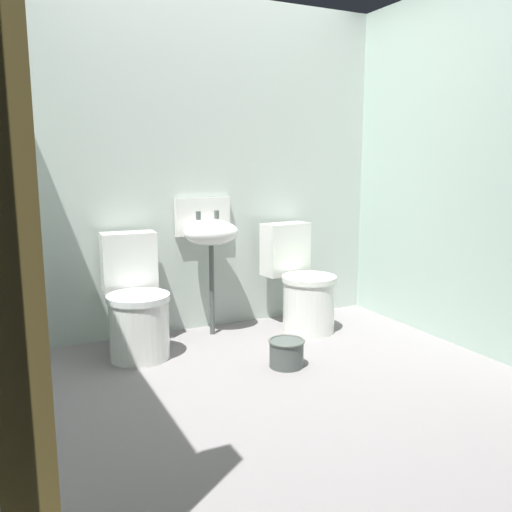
# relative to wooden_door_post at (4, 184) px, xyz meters

# --- Properties ---
(ground_plane) EXTENTS (3.26, 2.86, 0.08)m
(ground_plane) POSITION_rel_wooden_door_post_xyz_m (1.34, 1.08, -1.24)
(ground_plane) COLOR gray
(wall_back) EXTENTS (3.26, 0.10, 2.41)m
(wall_back) POSITION_rel_wooden_door_post_xyz_m (1.34, 2.36, 0.00)
(wall_back) COLOR #B4C1B7
(wall_back) RESTS_ON ground
(wall_right) EXTENTS (0.10, 2.66, 2.41)m
(wall_right) POSITION_rel_wooden_door_post_xyz_m (2.82, 1.18, 0.00)
(wall_right) COLOR #AEC8B9
(wall_right) RESTS_ON ground
(wooden_door_post) EXTENTS (0.14, 0.14, 2.41)m
(wooden_door_post) POSITION_rel_wooden_door_post_xyz_m (0.00, 0.00, 0.00)
(wooden_door_post) COLOR olive
(wooden_door_post) RESTS_ON ground
(toilet_left) EXTENTS (0.42, 0.61, 0.78)m
(toilet_left) POSITION_rel_wooden_door_post_xyz_m (0.75, 1.96, -0.88)
(toilet_left) COLOR white
(toilet_left) RESTS_ON ground
(toilet_right) EXTENTS (0.45, 0.63, 0.78)m
(toilet_right) POSITION_rel_wooden_door_post_xyz_m (2.00, 1.96, -0.88)
(toilet_right) COLOR white
(toilet_right) RESTS_ON ground
(sink) EXTENTS (0.42, 0.35, 0.99)m
(sink) POSITION_rel_wooden_door_post_xyz_m (1.34, 2.15, -0.45)
(sink) COLOR #49514D
(sink) RESTS_ON ground
(bucket) EXTENTS (0.23, 0.23, 0.17)m
(bucket) POSITION_rel_wooden_door_post_xyz_m (1.52, 1.33, -1.11)
(bucket) COLOR #49514D
(bucket) RESTS_ON ground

